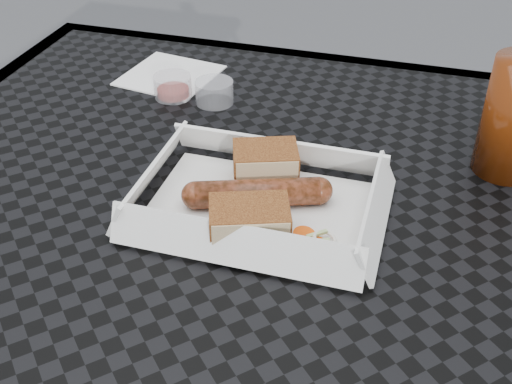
# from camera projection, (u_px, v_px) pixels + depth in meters

# --- Properties ---
(patio_table) EXTENTS (0.80, 0.80, 0.74)m
(patio_table) POSITION_uv_depth(u_px,v_px,m) (215.00, 254.00, 0.71)
(patio_table) COLOR black
(patio_table) RESTS_ON ground
(food_tray) EXTENTS (0.22, 0.15, 0.00)m
(food_tray) POSITION_uv_depth(u_px,v_px,m) (259.00, 209.00, 0.65)
(food_tray) COLOR white
(food_tray) RESTS_ON patio_table
(bratwurst) EXTENTS (0.15, 0.07, 0.03)m
(bratwurst) POSITION_uv_depth(u_px,v_px,m) (257.00, 193.00, 0.65)
(bratwurst) COLOR maroon
(bratwurst) RESTS_ON food_tray
(bread_near) EXTENTS (0.08, 0.07, 0.04)m
(bread_near) POSITION_uv_depth(u_px,v_px,m) (265.00, 165.00, 0.68)
(bread_near) COLOR brown
(bread_near) RESTS_ON food_tray
(bread_far) EXTENTS (0.09, 0.07, 0.04)m
(bread_far) POSITION_uv_depth(u_px,v_px,m) (249.00, 223.00, 0.60)
(bread_far) COLOR brown
(bread_far) RESTS_ON food_tray
(veg_garnish) EXTENTS (0.03, 0.03, 0.00)m
(veg_garnish) POSITION_uv_depth(u_px,v_px,m) (314.00, 243.00, 0.61)
(veg_garnish) COLOR #EA4F0A
(veg_garnish) RESTS_ON food_tray
(napkin) EXTENTS (0.14, 0.14, 0.00)m
(napkin) POSITION_uv_depth(u_px,v_px,m) (170.00, 75.00, 0.91)
(napkin) COLOR white
(napkin) RESTS_ON patio_table
(condiment_cup_sauce) EXTENTS (0.05, 0.05, 0.03)m
(condiment_cup_sauce) POSITION_uv_depth(u_px,v_px,m) (173.00, 86.00, 0.85)
(condiment_cup_sauce) COLOR maroon
(condiment_cup_sauce) RESTS_ON patio_table
(condiment_cup_empty) EXTENTS (0.05, 0.05, 0.03)m
(condiment_cup_empty) POSITION_uv_depth(u_px,v_px,m) (214.00, 92.00, 0.83)
(condiment_cup_empty) COLOR silver
(condiment_cup_empty) RESTS_ON patio_table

